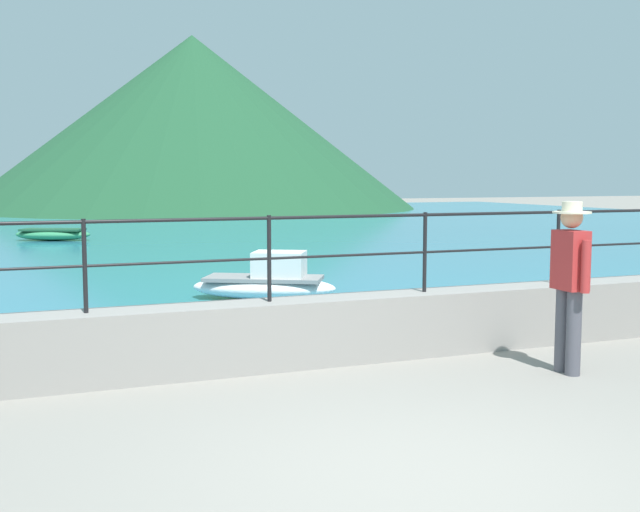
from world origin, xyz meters
name	(u,v)px	position (x,y,z in m)	size (l,w,h in m)	color
ground_plane	(419,475)	(0.00, 0.00, 0.00)	(120.00, 120.00, 0.00)	gray
promenade_wall	(270,334)	(0.00, 3.20, 0.35)	(20.00, 0.56, 0.70)	gray
railing	(269,242)	(0.00, 3.20, 1.32)	(18.44, 0.04, 0.90)	black
lake_water	(81,230)	(0.00, 25.84, 0.03)	(64.00, 44.32, 0.06)	teal
hill_main	(193,123)	(8.37, 43.84, 5.35)	(27.67, 27.67, 10.70)	#1E4C2D
person_walking	(570,278)	(2.74, 1.84, 0.98)	(0.38, 0.57, 1.75)	#4C4C56
boat_0	(53,234)	(-1.26, 20.58, 0.26)	(2.47, 1.77, 0.36)	#338C59
boat_3	(267,282)	(1.27, 7.23, 0.33)	(2.45, 1.91, 0.76)	white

